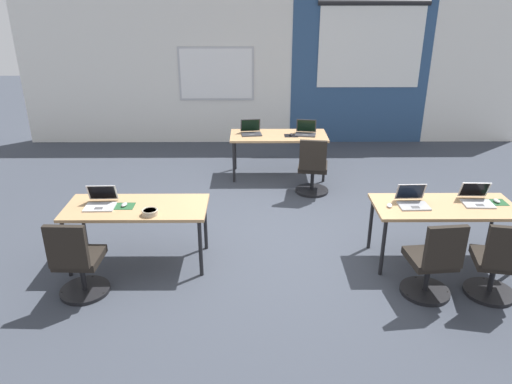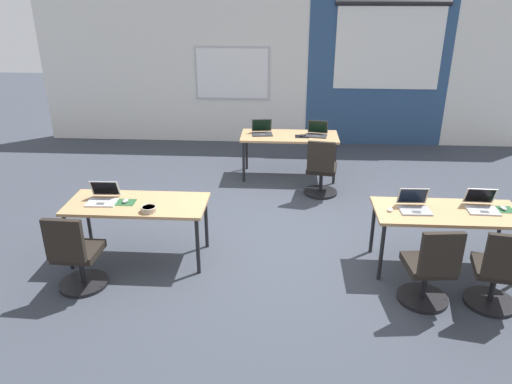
{
  "view_description": "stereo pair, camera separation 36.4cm",
  "coord_description": "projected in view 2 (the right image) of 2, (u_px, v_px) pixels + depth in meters",
  "views": [
    {
      "loc": [
        -0.43,
        -5.57,
        3.04
      ],
      "look_at": [
        -0.39,
        -0.37,
        0.79
      ],
      "focal_mm": 34.07,
      "sensor_mm": 36.0,
      "label": 1
    },
    {
      "loc": [
        -0.06,
        -5.56,
        3.04
      ],
      "look_at": [
        -0.39,
        -0.37,
        0.79
      ],
      "focal_mm": 34.07,
      "sensor_mm": 36.0,
      "label": 2
    }
  ],
  "objects": [
    {
      "name": "mouse_far_right",
      "position": [
        302.0,
        135.0,
        7.95
      ],
      "size": [
        0.06,
        0.1,
        0.03
      ],
      "color": "black",
      "rests_on": "mousepad_far_right"
    },
    {
      "name": "ground_plane",
      "position": [
        288.0,
        237.0,
        6.3
      ],
      "size": [
        24.0,
        24.0,
        0.0
      ],
      "color": "#383D47"
    },
    {
      "name": "mousepad_near_right_end",
      "position": [
        503.0,
        210.0,
        5.39
      ],
      "size": [
        0.22,
        0.19,
        0.0
      ],
      "color": "#23512D",
      "rests_on": "desk_near_right"
    },
    {
      "name": "snack_bowl",
      "position": [
        149.0,
        209.0,
        5.33
      ],
      "size": [
        0.18,
        0.18,
        0.06
      ],
      "color": "tan",
      "rests_on": "desk_near_left"
    },
    {
      "name": "back_wall_assembly",
      "position": [
        292.0,
        73.0,
        9.58
      ],
      "size": [
        10.0,
        0.27,
        2.8
      ],
      "color": "silver",
      "rests_on": "ground"
    },
    {
      "name": "laptop_near_right_end",
      "position": [
        482.0,
        205.0,
        5.38
      ],
      "size": [
        0.34,
        0.33,
        0.22
      ],
      "rotation": [
        0.0,
        0.0,
        -0.03
      ],
      "color": "#B7B7BC",
      "rests_on": "desk_near_right"
    },
    {
      "name": "mousepad_far_right",
      "position": [
        302.0,
        136.0,
        7.96
      ],
      "size": [
        0.22,
        0.19,
        0.0
      ],
      "color": "black",
      "rests_on": "desk_far_center"
    },
    {
      "name": "mouse_near_right_end",
      "position": [
        503.0,
        208.0,
        5.38
      ],
      "size": [
        0.07,
        0.11,
        0.03
      ],
      "color": "silver",
      "rests_on": "mousepad_near_right_end"
    },
    {
      "name": "desk_near_right",
      "position": [
        447.0,
        216.0,
        5.38
      ],
      "size": [
        1.6,
        0.7,
        0.72
      ],
      "color": "tan",
      "rests_on": "ground"
    },
    {
      "name": "desk_near_left",
      "position": [
        137.0,
        207.0,
        5.59
      ],
      "size": [
        1.6,
        0.7,
        0.72
      ],
      "color": "tan",
      "rests_on": "ground"
    },
    {
      "name": "chair_far_right",
      "position": [
        321.0,
        172.0,
        7.41
      ],
      "size": [
        0.52,
        0.57,
        0.92
      ],
      "rotation": [
        0.0,
        0.0,
        2.99
      ],
      "color": "black",
      "rests_on": "ground"
    },
    {
      "name": "mousepad_near_left_end",
      "position": [
        126.0,
        202.0,
        5.57
      ],
      "size": [
        0.22,
        0.19,
        0.0
      ],
      "color": "#23512D",
      "rests_on": "desk_near_left"
    },
    {
      "name": "laptop_far_right",
      "position": [
        317.0,
        132.0,
        8.0
      ],
      "size": [
        0.37,
        0.32,
        0.24
      ],
      "rotation": [
        0.0,
        0.0,
        -0.17
      ],
      "color": "#333338",
      "rests_on": "desk_far_center"
    },
    {
      "name": "mouse_near_left_end",
      "position": [
        125.0,
        201.0,
        5.56
      ],
      "size": [
        0.07,
        0.11,
        0.03
      ],
      "color": "#B2B2B7",
      "rests_on": "mousepad_near_left_end"
    },
    {
      "name": "chair_near_left_end",
      "position": [
        76.0,
        258.0,
        5.09
      ],
      "size": [
        0.52,
        0.55,
        0.92
      ],
      "rotation": [
        0.0,
        0.0,
        3.11
      ],
      "color": "black",
      "rests_on": "ground"
    },
    {
      "name": "laptop_far_left",
      "position": [
        262.0,
        131.0,
        8.08
      ],
      "size": [
        0.36,
        0.33,
        0.23
      ],
      "rotation": [
        0.0,
        0.0,
        0.13
      ],
      "color": "#333338",
      "rests_on": "desk_far_center"
    },
    {
      "name": "laptop_near_right_inner",
      "position": [
        414.0,
        205.0,
        5.38
      ],
      "size": [
        0.34,
        0.32,
        0.23
      ],
      "rotation": [
        0.0,
        0.0,
        0.03
      ],
      "color": "#9E9EA3",
      "rests_on": "desk_near_right"
    },
    {
      "name": "chair_near_right_inner",
      "position": [
        430.0,
        272.0,
        4.85
      ],
      "size": [
        0.52,
        0.56,
        0.92
      ],
      "rotation": [
        0.0,
        0.0,
        3.25
      ],
      "color": "black",
      "rests_on": "ground"
    },
    {
      "name": "chair_near_right_end",
      "position": [
        497.0,
        276.0,
        4.79
      ],
      "size": [
        0.52,
        0.57,
        0.92
      ],
      "rotation": [
        0.0,
        0.0,
        2.95
      ],
      "color": "black",
      "rests_on": "ground"
    },
    {
      "name": "desk_far_center",
      "position": [
        289.0,
        139.0,
        8.05
      ],
      "size": [
        1.6,
        0.7,
        0.72
      ],
      "color": "tan",
      "rests_on": "ground"
    },
    {
      "name": "laptop_near_left_end",
      "position": [
        103.0,
        197.0,
        5.58
      ],
      "size": [
        0.34,
        0.33,
        0.22
      ],
      "rotation": [
        0.0,
        0.0,
        0.03
      ],
      "color": "silver",
      "rests_on": "desk_near_left"
    },
    {
      "name": "mouse_near_right_inner",
      "position": [
        390.0,
        209.0,
        5.36
      ],
      "size": [
        0.08,
        0.11,
        0.03
      ],
      "color": "silver",
      "rests_on": "desk_near_right"
    }
  ]
}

